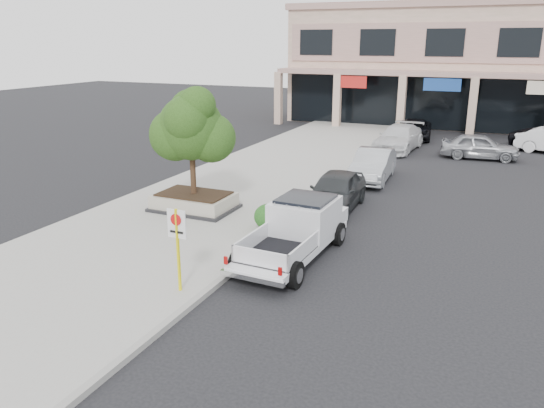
{
  "coord_description": "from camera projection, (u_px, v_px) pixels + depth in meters",
  "views": [
    {
      "loc": [
        5.36,
        -13.39,
        6.6
      ],
      "look_at": [
        -1.25,
        1.5,
        1.57
      ],
      "focal_mm": 35.0,
      "sensor_mm": 36.0,
      "label": 1
    }
  ],
  "objects": [
    {
      "name": "hedge",
      "position": [
        269.0,
        217.0,
        18.82
      ],
      "size": [
        1.1,
        0.99,
        0.93
      ],
      "primitive_type": "ellipsoid",
      "color": "#123F15",
      "rests_on": "sidewalk"
    },
    {
      "name": "curb_car_b",
      "position": [
        373.0,
        165.0,
        26.0
      ],
      "size": [
        1.86,
        4.72,
        1.53
      ],
      "primitive_type": "imported",
      "rotation": [
        0.0,
        0.0,
        0.05
      ],
      "color": "#AEB1B6",
      "rests_on": "ground"
    },
    {
      "name": "ground",
      "position": [
        290.0,
        273.0,
        15.72
      ],
      "size": [
        120.0,
        120.0,
        0.0
      ],
      "primitive_type": "plane",
      "color": "black",
      "rests_on": "ground"
    },
    {
      "name": "sidewalk",
      "position": [
        225.0,
        197.0,
        23.07
      ],
      "size": [
        8.0,
        52.0,
        0.15
      ],
      "primitive_type": "cube",
      "color": "gray",
      "rests_on": "ground"
    },
    {
      "name": "pickup_truck",
      "position": [
        293.0,
        232.0,
        16.52
      ],
      "size": [
        2.29,
        5.68,
        1.77
      ],
      "primitive_type": null,
      "rotation": [
        0.0,
        0.0,
        -0.04
      ],
      "color": "silver",
      "rests_on": "ground"
    },
    {
      "name": "curb_car_c",
      "position": [
        399.0,
        138.0,
        33.13
      ],
      "size": [
        2.61,
        5.53,
        1.56
      ],
      "primitive_type": "imported",
      "rotation": [
        0.0,
        0.0,
        -0.08
      ],
      "color": "silver",
      "rests_on": "ground"
    },
    {
      "name": "planter_tree",
      "position": [
        196.0,
        128.0,
        20.33
      ],
      "size": [
        2.9,
        2.55,
        4.0
      ],
      "color": "black",
      "rests_on": "planter"
    },
    {
      "name": "planter",
      "position": [
        194.0,
        201.0,
        21.11
      ],
      "size": [
        3.2,
        2.2,
        0.68
      ],
      "color": "black",
      "rests_on": "sidewalk"
    },
    {
      "name": "curb_car_a",
      "position": [
        335.0,
        191.0,
        21.49
      ],
      "size": [
        2.01,
        4.62,
        1.55
      ],
      "primitive_type": "imported",
      "rotation": [
        0.0,
        0.0,
        0.04
      ],
      "color": "#2B2E30",
      "rests_on": "ground"
    },
    {
      "name": "lot_car_a",
      "position": [
        480.0,
        146.0,
        30.76
      ],
      "size": [
        4.45,
        2.07,
        1.48
      ],
      "primitive_type": "imported",
      "rotation": [
        0.0,
        0.0,
        1.65
      ],
      "color": "#989AA0",
      "rests_on": "ground"
    },
    {
      "name": "no_parking_sign",
      "position": [
        177.0,
        239.0,
        13.89
      ],
      "size": [
        0.55,
        0.09,
        2.3
      ],
      "color": "yellow",
      "rests_on": "sidewalk"
    },
    {
      "name": "curb_car_d",
      "position": [
        414.0,
        129.0,
        37.13
      ],
      "size": [
        2.81,
        5.1,
        1.35
      ],
      "primitive_type": "imported",
      "rotation": [
        0.0,
        0.0,
        0.12
      ],
      "color": "black",
      "rests_on": "ground"
    },
    {
      "name": "curb",
      "position": [
        310.0,
        209.0,
        21.54
      ],
      "size": [
        0.2,
        52.0,
        0.15
      ],
      "primitive_type": "cube",
      "color": "gray",
      "rests_on": "ground"
    }
  ]
}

